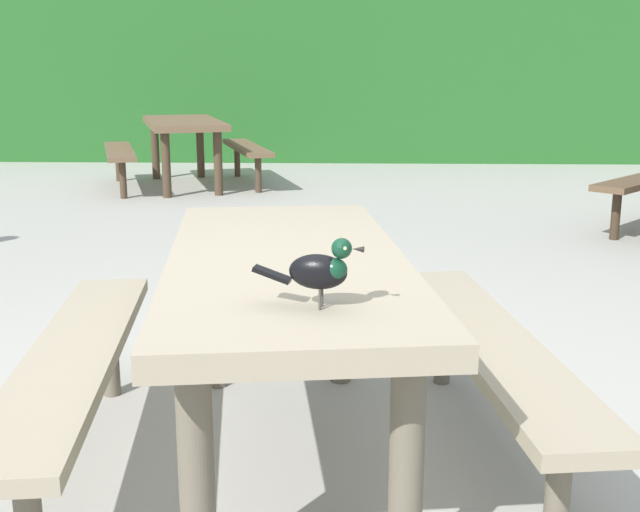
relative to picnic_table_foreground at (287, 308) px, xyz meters
name	(u,v)px	position (x,y,z in m)	size (l,w,h in m)	color
ground_plane	(252,487)	(-0.11, -0.18, -0.56)	(60.00, 60.00, 0.00)	#A3A099
hedge_wall	(326,75)	(-0.11, 9.31, 0.61)	(28.00, 1.70, 2.34)	#235B23
picnic_table_foreground	(287,308)	(0.00, 0.00, 0.00)	(1.88, 1.91, 0.74)	gray
bird_grackle	(322,269)	(0.13, -0.59, 0.29)	(0.29, 0.09, 0.18)	black
picnic_table_mid_right	(184,137)	(-1.60, 6.29, 0.00)	(2.12, 2.14, 0.74)	brown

